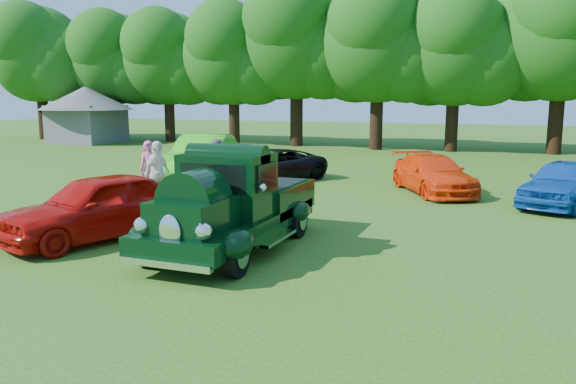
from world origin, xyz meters
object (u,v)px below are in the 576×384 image
(back_car_orange, at_px, (433,174))
(spectator_pink, at_px, (150,170))
(spectator_grey, at_px, (217,168))
(hero_pickup, at_px, (233,207))
(red_convertible, at_px, (98,206))
(back_car_black, at_px, (272,165))
(back_car_blue, at_px, (564,183))
(back_car_lime, at_px, (204,157))
(gazebo, at_px, (86,108))
(spectator_white, at_px, (157,173))

(back_car_orange, bearing_deg, spectator_pink, 179.56)
(spectator_pink, height_order, spectator_grey, spectator_grey)
(hero_pickup, xyz_separation_m, spectator_pink, (-5.03, 4.26, 0.04))
(red_convertible, xyz_separation_m, back_car_black, (0.17, 9.53, -0.14))
(back_car_blue, height_order, spectator_pink, spectator_pink)
(hero_pickup, relative_size, back_car_orange, 1.21)
(back_car_orange, distance_m, back_car_blue, 3.98)
(spectator_grey, bearing_deg, spectator_pink, -114.99)
(back_car_black, distance_m, spectator_pink, 5.32)
(back_car_lime, xyz_separation_m, back_car_blue, (12.46, -1.00, -0.17))
(gazebo, bearing_deg, back_car_lime, -37.52)
(back_car_blue, distance_m, gazebo, 32.03)
(back_car_orange, bearing_deg, back_car_lime, 151.37)
(back_car_orange, bearing_deg, hero_pickup, -138.34)
(back_car_orange, height_order, back_car_blue, back_car_blue)
(hero_pickup, distance_m, back_car_black, 9.65)
(hero_pickup, relative_size, back_car_lime, 0.99)
(red_convertible, bearing_deg, back_car_blue, 59.28)
(back_car_lime, bearing_deg, hero_pickup, -71.74)
(back_car_lime, bearing_deg, back_car_orange, -14.35)
(back_car_blue, relative_size, spectator_pink, 2.23)
(back_car_lime, height_order, back_car_orange, back_car_lime)
(red_convertible, bearing_deg, back_car_orange, 76.47)
(spectator_grey, bearing_deg, back_car_lime, 154.18)
(hero_pickup, bearing_deg, gazebo, 136.15)
(red_convertible, bearing_deg, back_car_lime, 126.09)
(back_car_black, bearing_deg, hero_pickup, -43.08)
(back_car_black, height_order, spectator_grey, spectator_grey)
(back_car_blue, bearing_deg, gazebo, 176.08)
(spectator_white, height_order, gazebo, gazebo)
(back_car_orange, distance_m, spectator_pink, 9.18)
(back_car_black, distance_m, back_car_blue, 9.97)
(hero_pickup, xyz_separation_m, spectator_white, (-4.22, 3.44, 0.07))
(back_car_lime, height_order, spectator_white, spectator_white)
(spectator_white, bearing_deg, hero_pickup, -128.08)
(hero_pickup, bearing_deg, back_car_lime, 123.24)
(back_car_orange, distance_m, spectator_white, 8.93)
(gazebo, bearing_deg, spectator_white, -44.85)
(red_convertible, relative_size, back_car_blue, 1.07)
(spectator_pink, bearing_deg, back_car_orange, -13.52)
(red_convertible, relative_size, spectator_grey, 2.36)
(back_car_black, relative_size, back_car_blue, 1.07)
(hero_pickup, relative_size, spectator_grey, 2.82)
(spectator_white, xyz_separation_m, gazebo, (-17.88, 17.79, 1.45))
(back_car_orange, relative_size, back_car_blue, 1.06)
(back_car_lime, xyz_separation_m, spectator_pink, (0.59, -4.33, 0.05))
(back_car_blue, xyz_separation_m, spectator_pink, (-11.86, -3.33, 0.22))
(hero_pickup, bearing_deg, back_car_orange, 70.93)
(back_car_black, bearing_deg, back_car_lime, -138.76)
(hero_pickup, height_order, gazebo, gazebo)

